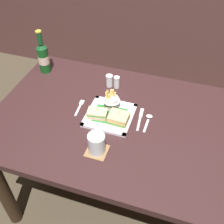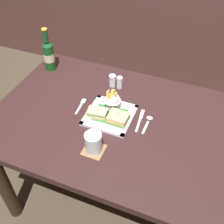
{
  "view_description": "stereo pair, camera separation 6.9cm",
  "coord_description": "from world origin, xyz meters",
  "views": [
    {
      "loc": [
        0.31,
        -0.99,
        1.8
      ],
      "look_at": [
        -0.01,
        0.0,
        0.81
      ],
      "focal_mm": 44.05,
      "sensor_mm": 36.0,
      "label": 1
    },
    {
      "loc": [
        0.38,
        -0.97,
        1.8
      ],
      "look_at": [
        -0.01,
        0.0,
        0.81
      ],
      "focal_mm": 44.05,
      "sensor_mm": 36.0,
      "label": 2
    }
  ],
  "objects": [
    {
      "name": "sandwich_half_left",
      "position": [
        -0.09,
        -0.02,
        0.8
      ],
      "size": [
        0.11,
        0.08,
        0.06
      ],
      "color": "#E0B587",
      "rests_on": "square_plate"
    },
    {
      "name": "knife",
      "position": [
        0.13,
        0.05,
        0.78
      ],
      "size": [
        0.03,
        0.17,
        0.0
      ],
      "color": "silver",
      "rests_on": "dining_table"
    },
    {
      "name": "pepper_shaker",
      "position": [
        -0.07,
        0.26,
        0.81
      ],
      "size": [
        0.04,
        0.04,
        0.07
      ],
      "color": "silver",
      "rests_on": "dining_table"
    },
    {
      "name": "fries_cup",
      "position": [
        -0.04,
        0.07,
        0.83
      ],
      "size": [
        0.09,
        0.09,
        0.11
      ],
      "color": "white",
      "rests_on": "square_plate"
    },
    {
      "name": "spoon",
      "position": [
        0.18,
        0.05,
        0.78
      ],
      "size": [
        0.04,
        0.13,
        0.01
      ],
      "color": "silver",
      "rests_on": "dining_table"
    },
    {
      "name": "ground_plane",
      "position": [
        0.0,
        0.0,
        0.0
      ],
      "size": [
        6.0,
        6.0,
        0.0
      ],
      "primitive_type": "plane",
      "color": "#43392A"
    },
    {
      "name": "dining_table",
      "position": [
        0.0,
        0.0,
        0.64
      ],
      "size": [
        1.31,
        0.9,
        0.77
      ],
      "color": "#341D1D",
      "rests_on": "ground_plane"
    },
    {
      "name": "beer_bottle",
      "position": [
        -0.56,
        0.28,
        0.88
      ],
      "size": [
        0.07,
        0.07,
        0.28
      ],
      "color": "#134F1B",
      "rests_on": "dining_table"
    },
    {
      "name": "fork",
      "position": [
        -0.21,
        0.03,
        0.78
      ],
      "size": [
        0.03,
        0.13,
        0.0
      ],
      "color": "silver",
      "rests_on": "dining_table"
    },
    {
      "name": "square_plate",
      "position": [
        -0.03,
        0.01,
        0.78
      ],
      "size": [
        0.25,
        0.25,
        0.02
      ],
      "color": "white",
      "rests_on": "dining_table"
    },
    {
      "name": "sandwich_half_right",
      "position": [
        0.03,
        -0.02,
        0.81
      ],
      "size": [
        0.1,
        0.09,
        0.08
      ],
      "color": "#DEB984",
      "rests_on": "square_plate"
    },
    {
      "name": "water_glass",
      "position": [
        -0.01,
        -0.23,
        0.82
      ],
      "size": [
        0.08,
        0.08,
        0.1
      ],
      "color": "silver",
      "rests_on": "dining_table"
    },
    {
      "name": "salt_shaker",
      "position": [
        -0.11,
        0.26,
        0.81
      ],
      "size": [
        0.04,
        0.04,
        0.08
      ],
      "color": "silver",
      "rests_on": "dining_table"
    },
    {
      "name": "drink_coaster",
      "position": [
        -0.01,
        -0.23,
        0.78
      ],
      "size": [
        0.1,
        0.1,
        0.0
      ],
      "primitive_type": "cube",
      "color": "olive",
      "rests_on": "dining_table"
    }
  ]
}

